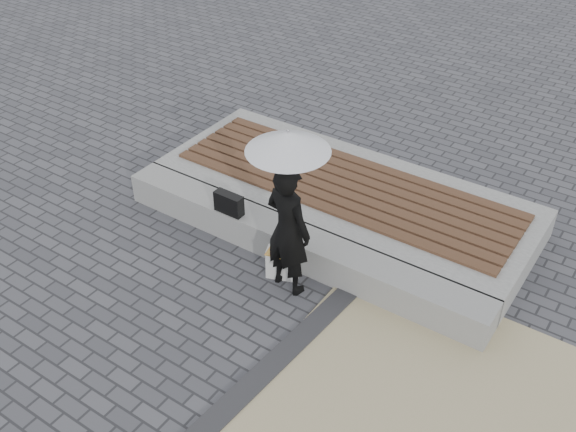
{
  "coord_description": "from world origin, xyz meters",
  "views": [
    {
      "loc": [
        3.48,
        -3.68,
        5.21
      ],
      "look_at": [
        0.23,
        1.12,
        1.0
      ],
      "focal_mm": 41.4,
      "sensor_mm": 36.0,
      "label": 1
    }
  ],
  "objects_px": {
    "woman": "(288,230)",
    "parasol": "(288,142)",
    "seating_ledge": "(294,244)",
    "handbag": "(229,203)",
    "canvas_tote": "(283,263)"
  },
  "relations": [
    {
      "from": "woman",
      "to": "canvas_tote",
      "type": "height_order",
      "value": "woman"
    },
    {
      "from": "woman",
      "to": "handbag",
      "type": "bearing_deg",
      "value": -7.72
    },
    {
      "from": "parasol",
      "to": "handbag",
      "type": "xyz_separation_m",
      "value": [
        -1.11,
        0.34,
        -1.38
      ]
    },
    {
      "from": "seating_ledge",
      "to": "handbag",
      "type": "distance_m",
      "value": 0.95
    },
    {
      "from": "woman",
      "to": "handbag",
      "type": "distance_m",
      "value": 1.2
    },
    {
      "from": "seating_ledge",
      "to": "woman",
      "type": "relative_size",
      "value": 3.07
    },
    {
      "from": "parasol",
      "to": "seating_ledge",
      "type": "bearing_deg",
      "value": 115.62
    },
    {
      "from": "parasol",
      "to": "canvas_tote",
      "type": "distance_m",
      "value": 1.73
    },
    {
      "from": "seating_ledge",
      "to": "canvas_tote",
      "type": "bearing_deg",
      "value": -76.59
    },
    {
      "from": "handbag",
      "to": "woman",
      "type": "bearing_deg",
      "value": -16.65
    },
    {
      "from": "handbag",
      "to": "canvas_tote",
      "type": "relative_size",
      "value": 0.96
    },
    {
      "from": "seating_ledge",
      "to": "handbag",
      "type": "height_order",
      "value": "handbag"
    },
    {
      "from": "canvas_tote",
      "to": "seating_ledge",
      "type": "bearing_deg",
      "value": 83.28
    },
    {
      "from": "woman",
      "to": "handbag",
      "type": "height_order",
      "value": "woman"
    },
    {
      "from": "woman",
      "to": "parasol",
      "type": "xyz_separation_m",
      "value": [
        0.0,
        0.0,
        1.11
      ]
    }
  ]
}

